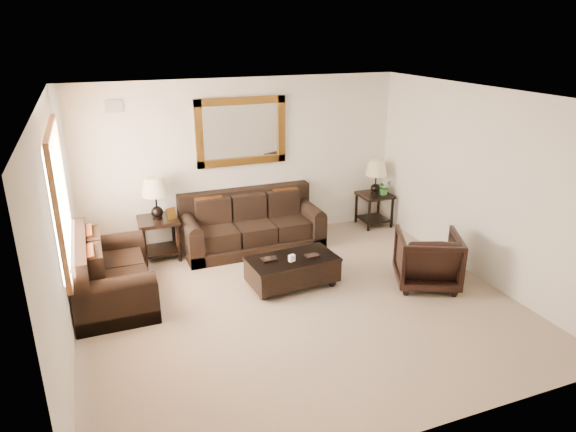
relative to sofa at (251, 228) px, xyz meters
name	(u,v)px	position (x,y,z in m)	size (l,w,h in m)	color
room	(299,208)	(-0.01, -2.06, 1.02)	(5.51, 5.01, 2.71)	#83715A
window	(61,196)	(-2.71, -1.16, 1.22)	(0.07, 1.96, 1.66)	white
mirror	(241,132)	(0.00, 0.41, 1.52)	(1.50, 0.06, 1.10)	#44240D
air_vent	(114,106)	(-1.91, 0.42, 2.02)	(0.25, 0.02, 0.18)	#999999
sofa	(251,228)	(0.00, 0.00, 0.00)	(2.25, 0.97, 0.92)	black
loveseat	(108,277)	(-2.31, -1.04, 0.01)	(0.99, 1.66, 0.93)	black
end_table_left	(157,206)	(-1.47, 0.10, 0.53)	(0.60, 0.60, 1.32)	black
end_table_right	(376,184)	(2.39, 0.13, 0.46)	(0.55, 0.55, 1.22)	black
coffee_table	(292,268)	(0.12, -1.52, -0.07)	(1.28, 0.75, 0.52)	black
armchair	(427,256)	(1.89, -2.18, 0.10)	(0.83, 0.78, 0.86)	black
potted_plant	(384,189)	(2.51, 0.03, 0.38)	(0.24, 0.27, 0.21)	#286021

